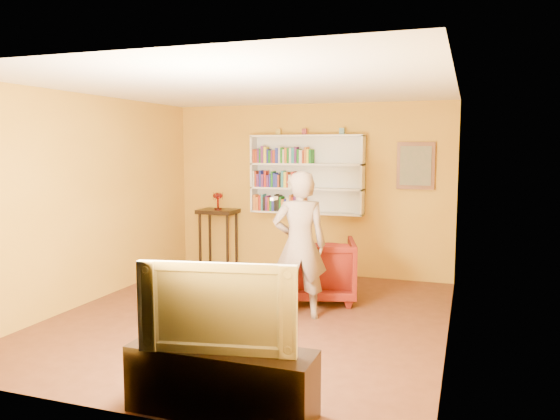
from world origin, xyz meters
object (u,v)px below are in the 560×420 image
at_px(armchair, 321,269).
at_px(television, 221,304).
at_px(bookshelf, 308,175).
at_px(person, 300,245).
at_px(tv_cabinet, 222,381).
at_px(console_table, 218,220).
at_px(ruby_lustre, 218,197).

relative_size(armchair, television, 0.77).
height_order(bookshelf, person, bookshelf).
bearing_deg(bookshelf, person, -75.93).
bearing_deg(tv_cabinet, person, 93.30).
distance_m(console_table, television, 5.00).
xyz_separation_m(bookshelf, console_table, (-1.49, -0.16, -0.76)).
height_order(armchair, television, television).
xyz_separation_m(armchair, person, (-0.04, -0.81, 0.46)).
xyz_separation_m(person, television, (0.14, -2.46, -0.02)).
height_order(console_table, tv_cabinet, console_table).
bearing_deg(ruby_lustre, armchair, -30.60).
relative_size(console_table, tv_cabinet, 0.70).
distance_m(armchair, person, 0.93).
xyz_separation_m(armchair, television, (0.10, -3.27, 0.44)).
bearing_deg(armchair, television, 75.57).
distance_m(tv_cabinet, television, 0.60).
height_order(armchair, tv_cabinet, armchair).
relative_size(bookshelf, person, 1.03).
xyz_separation_m(bookshelf, armchair, (0.59, -1.39, -1.18)).
bearing_deg(person, ruby_lustre, -66.18).
xyz_separation_m(bookshelf, ruby_lustre, (-1.49, -0.16, -0.39)).
height_order(tv_cabinet, television, television).
bearing_deg(console_table, television, -64.12).
bearing_deg(person, television, 72.10).
height_order(bookshelf, console_table, bookshelf).
bearing_deg(ruby_lustre, console_table, -33.69).
bearing_deg(tv_cabinet, armchair, 91.74).
height_order(ruby_lustre, tv_cabinet, ruby_lustre).
distance_m(person, television, 2.46).
xyz_separation_m(ruby_lustre, armchair, (2.08, -1.23, -0.79)).
bearing_deg(television, console_table, 105.18).
bearing_deg(console_table, tv_cabinet, -64.12).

